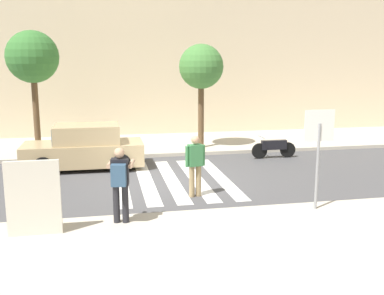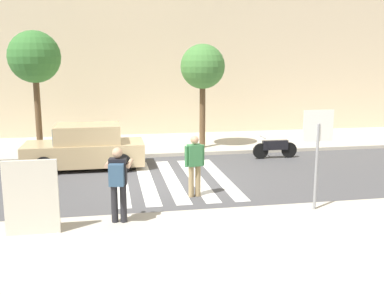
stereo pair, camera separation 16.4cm
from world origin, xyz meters
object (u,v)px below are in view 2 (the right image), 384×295
(motorcycle, at_px, (275,148))
(pedestrian_crossing, at_px, (195,162))
(parked_car_tan, at_px, (86,148))
(photographer_with_backpack, at_px, (118,178))
(street_tree_west, at_px, (34,58))
(street_tree_center, at_px, (203,68))
(stop_sign, at_px, (318,138))
(advertising_board, at_px, (32,197))

(motorcycle, bearing_deg, pedestrian_crossing, -132.93)
(pedestrian_crossing, height_order, parked_car_tan, pedestrian_crossing)
(photographer_with_backpack, distance_m, motorcycle, 8.84)
(photographer_with_backpack, relative_size, street_tree_west, 0.36)
(pedestrian_crossing, xyz_separation_m, parked_car_tan, (-3.13, 3.98, -0.25))
(motorcycle, height_order, street_tree_west, street_tree_west)
(motorcycle, distance_m, street_tree_center, 4.36)
(pedestrian_crossing, distance_m, street_tree_center, 6.86)
(stop_sign, xyz_separation_m, advertising_board, (-6.55, -0.43, -0.99))
(street_tree_west, distance_m, street_tree_center, 6.58)
(street_tree_west, bearing_deg, motorcycle, -14.32)
(pedestrian_crossing, relative_size, street_tree_center, 0.41)
(parked_car_tan, bearing_deg, motorcycle, 2.41)
(advertising_board, bearing_deg, street_tree_west, 97.04)
(stop_sign, xyz_separation_m, street_tree_center, (-1.11, 8.21, 1.51))
(parked_car_tan, relative_size, street_tree_west, 0.87)
(motorcycle, relative_size, street_tree_center, 0.41)
(parked_car_tan, bearing_deg, photographer_with_backpack, -80.58)
(motorcycle, height_order, advertising_board, advertising_board)
(parked_car_tan, distance_m, street_tree_center, 5.83)
(photographer_with_backpack, height_order, motorcycle, photographer_with_backpack)
(photographer_with_backpack, bearing_deg, pedestrian_crossing, 44.07)
(photographer_with_backpack, bearing_deg, street_tree_center, 66.24)
(parked_car_tan, height_order, motorcycle, parked_car_tan)
(pedestrian_crossing, height_order, advertising_board, advertising_board)
(pedestrian_crossing, distance_m, parked_car_tan, 5.07)
(parked_car_tan, xyz_separation_m, street_tree_west, (-1.91, 2.60, 3.09))
(stop_sign, bearing_deg, street_tree_center, 97.70)
(parked_car_tan, height_order, street_tree_west, street_tree_west)
(motorcycle, distance_m, advertising_board, 10.38)
(stop_sign, relative_size, motorcycle, 1.39)
(parked_car_tan, bearing_deg, street_tree_center, 25.74)
(stop_sign, height_order, street_tree_center, street_tree_center)
(stop_sign, relative_size, advertising_board, 1.53)
(motorcycle, relative_size, street_tree_west, 0.37)
(pedestrian_crossing, bearing_deg, street_tree_west, 127.43)
(photographer_with_backpack, relative_size, parked_car_tan, 0.42)
(photographer_with_backpack, bearing_deg, advertising_board, -168.88)
(motorcycle, distance_m, street_tree_west, 9.91)
(pedestrian_crossing, bearing_deg, street_tree_center, 76.30)
(motorcycle, bearing_deg, parked_car_tan, -177.59)
(street_tree_center, bearing_deg, advertising_board, -122.22)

